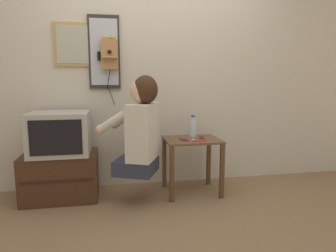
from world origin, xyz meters
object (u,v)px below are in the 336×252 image
at_px(television, 60,133).
at_px(cell_phone_held, 184,140).
at_px(wall_phone_antique, 109,54).
at_px(framed_picture, 75,45).
at_px(wall_mirror, 104,52).
at_px(person, 141,127).
at_px(water_bottle, 193,127).
at_px(cell_phone_spare, 202,137).
at_px(toothbrush, 198,140).

bearing_deg(television, cell_phone_held, -6.39).
xyz_separation_m(wall_phone_antique, framed_picture, (-0.35, 0.04, 0.10)).
xyz_separation_m(framed_picture, wall_mirror, (0.30, -0.00, -0.07)).
height_order(person, wall_mirror, wall_mirror).
bearing_deg(wall_phone_antique, television, -153.51).
bearing_deg(television, water_bottle, 1.25).
bearing_deg(television, wall_mirror, 33.14).
relative_size(person, cell_phone_held, 7.21).
xyz_separation_m(cell_phone_spare, toothbrush, (-0.08, -0.15, 0.00)).
bearing_deg(framed_picture, person, -40.73).
height_order(framed_picture, water_bottle, framed_picture).
xyz_separation_m(wall_phone_antique, water_bottle, (0.85, -0.22, -0.76)).
relative_size(person, wall_phone_antique, 1.28).
distance_m(television, framed_picture, 0.93).
height_order(person, television, person).
height_order(wall_phone_antique, toothbrush, wall_phone_antique).
bearing_deg(television, person, -17.83).
relative_size(wall_phone_antique, cell_phone_held, 5.65).
xyz_separation_m(cell_phone_held, cell_phone_spare, (0.21, 0.08, 0.00)).
bearing_deg(water_bottle, wall_phone_antique, 165.82).
height_order(framed_picture, wall_mirror, wall_mirror).
bearing_deg(person, wall_mirror, 54.66).
relative_size(wall_phone_antique, water_bottle, 3.12).
bearing_deg(cell_phone_held, person, -171.11).
bearing_deg(television, framed_picture, 64.06).
relative_size(cell_phone_held, toothbrush, 0.84).
distance_m(framed_picture, cell_phone_held, 1.50).
bearing_deg(water_bottle, toothbrush, -91.79).
height_order(framed_picture, toothbrush, framed_picture).
relative_size(wall_phone_antique, cell_phone_spare, 5.38).
bearing_deg(wall_mirror, cell_phone_spare, -19.09).
relative_size(cell_phone_spare, toothbrush, 0.88).
xyz_separation_m(framed_picture, toothbrush, (1.20, -0.50, -0.96)).
height_order(television, cell_phone_held, television).
bearing_deg(person, cell_phone_spare, -50.38).
relative_size(framed_picture, wall_mirror, 0.58).
xyz_separation_m(television, framed_picture, (0.14, 0.29, 0.88)).
bearing_deg(toothbrush, framed_picture, 68.61).
relative_size(wall_mirror, water_bottle, 3.27).
bearing_deg(framed_picture, wall_mirror, -0.60).
bearing_deg(cell_phone_held, framed_picture, 153.50).
bearing_deg(wall_mirror, television, -146.86).
bearing_deg(person, toothbrush, -62.75).
bearing_deg(wall_mirror, framed_picture, 179.40).
relative_size(framed_picture, cell_phone_spare, 3.29).
distance_m(television, wall_phone_antique, 0.95).
bearing_deg(cell_phone_spare, framed_picture, 179.26).
distance_m(wall_phone_antique, cell_phone_spare, 1.30).
bearing_deg(wall_phone_antique, water_bottle, -14.18).
height_order(cell_phone_spare, water_bottle, water_bottle).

